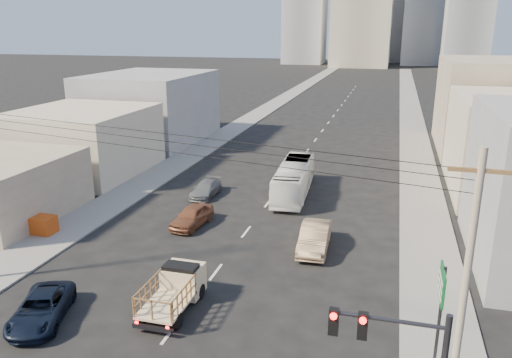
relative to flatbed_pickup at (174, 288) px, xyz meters
The scene contains 20 objects.
sidewalk_left 67.00m from the flatbed_pickup, 99.54° to the left, with size 3.50×180.00×0.12m, color gray.
sidewalk_right 67.23m from the flatbed_pickup, 79.37° to the left, with size 3.50×180.00×0.12m, color gray.
lane_dashes 49.08m from the flatbed_pickup, 89.24° to the left, with size 0.15×104.00×0.01m.
flatbed_pickup is the anchor object (origin of this frame).
navy_pickup 6.19m from the flatbed_pickup, 153.96° to the right, with size 2.14×4.63×1.29m, color black.
city_bus 18.82m from the flatbed_pickup, 83.33° to the left, with size 2.31×9.88×2.75m, color white.
sedan_brown 10.64m from the flatbed_pickup, 107.92° to the left, with size 1.68×4.18×1.42m, color brown.
sedan_tan 10.17m from the flatbed_pickup, 57.07° to the left, with size 1.70×4.86×1.60m, color #997959.
sedan_grey 17.08m from the flatbed_pickup, 105.87° to the left, with size 1.66×4.09×1.19m, color slate.
green_sign 12.35m from the flatbed_pickup, 11.65° to the right, with size 0.18×1.60×5.00m.
utility_pole 13.74m from the flatbed_pickup, 22.11° to the right, with size 1.80×0.24×10.00m.
overhead_wires 8.27m from the flatbed_pickup, 75.02° to the right, with size 23.01×5.02×0.72m.
crate_stack 13.76m from the flatbed_pickup, 153.86° to the left, with size 1.80×1.20×1.14m.
bldg_right_far 45.24m from the flatbed_pickup, 62.73° to the left, with size 12.00×16.00×10.00m, color gray.
bldg_left_mid 27.26m from the flatbed_pickup, 132.44° to the left, with size 11.00×12.00×6.00m, color beige.
bldg_left_far 39.91m from the flatbed_pickup, 118.26° to the left, with size 12.00×16.00×8.00m, color gray.
midrise_ne 183.00m from the flatbed_pickup, 84.12° to the left, with size 16.00×16.00×40.00m, color gray.
midrise_nw 178.59m from the flatbed_pickup, 98.19° to the left, with size 15.00×15.00×34.00m, color gray.
midrise_back 197.29m from the flatbed_pickup, 88.06° to the left, with size 18.00×18.00×44.00m, color gray.
midrise_east 164.46m from the flatbed_pickup, 79.22° to the left, with size 14.00×14.00×28.00m, color gray.
Camera 1 is at (8.95, -15.87, 13.20)m, focal length 35.00 mm.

